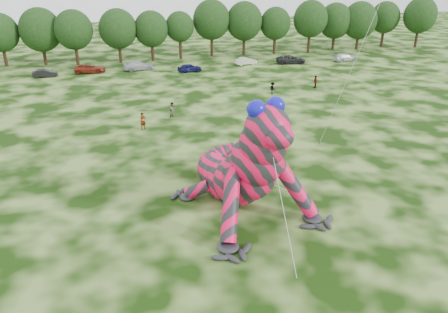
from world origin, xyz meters
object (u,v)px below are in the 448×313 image
at_px(spectator_5, 267,111).
at_px(inflatable_gecko, 230,143).
at_px(tree_5, 41,37).
at_px(car_1, 45,73).
at_px(car_2, 90,69).
at_px(tree_6, 75,38).
at_px(spectator_3, 315,82).
at_px(car_7, 345,57).
at_px(tree_7, 119,36).
at_px(tree_9, 180,35).
at_px(car_6, 291,59).
at_px(flying_kite, 380,4).
at_px(car_5, 246,61).
at_px(car_4, 190,68).
at_px(tree_11, 244,28).
at_px(tree_8, 152,36).
at_px(spectator_0, 143,121).
at_px(tree_16, 384,24).
at_px(tree_17, 419,22).
at_px(tree_10, 212,28).
at_px(tree_15, 359,26).
at_px(spectator_2, 273,88).
at_px(tree_4, 2,40).
at_px(spectator_1, 173,110).
at_px(car_3, 139,66).
at_px(tree_12, 275,31).
at_px(tree_14, 335,26).
at_px(tree_13, 310,27).

bearing_deg(spectator_5, inflatable_gecko, -34.28).
distance_m(tree_5, car_1, 10.81).
bearing_deg(car_2, tree_6, 21.99).
bearing_deg(spectator_3, car_7, 144.37).
relative_size(tree_7, spectator_5, 5.54).
bearing_deg(tree_9, car_6, -26.64).
relative_size(flying_kite, car_5, 3.90).
distance_m(car_4, car_7, 29.38).
bearing_deg(spectator_5, tree_11, 160.66).
relative_size(tree_7, car_1, 2.48).
distance_m(tree_8, spectator_0, 37.17).
height_order(tree_9, tree_16, tree_16).
bearing_deg(tree_7, car_6, -16.41).
distance_m(tree_9, car_7, 30.77).
relative_size(tree_7, tree_17, 0.92).
bearing_deg(car_6, tree_10, 56.70).
xyz_separation_m(tree_9, spectator_3, (15.26, -25.79, -3.46)).
bearing_deg(tree_15, tree_7, -178.86).
height_order(tree_15, spectator_2, tree_15).
relative_size(tree_4, tree_7, 0.96).
distance_m(tree_15, car_7, 13.96).
bearing_deg(tree_5, tree_8, -4.39).
bearing_deg(car_1, tree_15, -81.46).
height_order(car_1, spectator_1, spectator_1).
xyz_separation_m(spectator_3, spectator_5, (-11.50, -10.99, -0.03)).
bearing_deg(car_3, tree_12, -80.19).
bearing_deg(car_6, tree_14, -45.06).
height_order(tree_6, car_5, tree_6).
height_order(tree_15, car_6, tree_15).
bearing_deg(car_5, tree_11, -26.60).
xyz_separation_m(inflatable_gecko, tree_15, (42.95, 54.46, 0.28)).
relative_size(car_5, car_7, 0.82).
height_order(tree_4, spectator_1, tree_4).
bearing_deg(tree_8, tree_13, 0.26).
relative_size(inflatable_gecko, tree_9, 2.09).
distance_m(tree_14, car_1, 56.78).
relative_size(car_2, spectator_2, 3.12).
relative_size(car_2, car_7, 1.04).
bearing_deg(tree_6, tree_16, 2.44).
bearing_deg(spectator_2, spectator_1, 95.02).
bearing_deg(tree_15, flying_kite, -120.16).
xyz_separation_m(car_1, car_7, (52.23, -1.06, 0.07)).
bearing_deg(tree_17, tree_13, 178.93).
relative_size(inflatable_gecko, flying_kite, 1.18).
bearing_deg(tree_10, car_5, -67.38).
xyz_separation_m(tree_8, tree_17, (56.17, -0.32, 0.68)).
height_order(tree_5, car_5, tree_5).
bearing_deg(spectator_3, car_5, -159.14).
bearing_deg(tree_6, car_5, -14.57).
bearing_deg(spectator_2, tree_15, -64.36).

